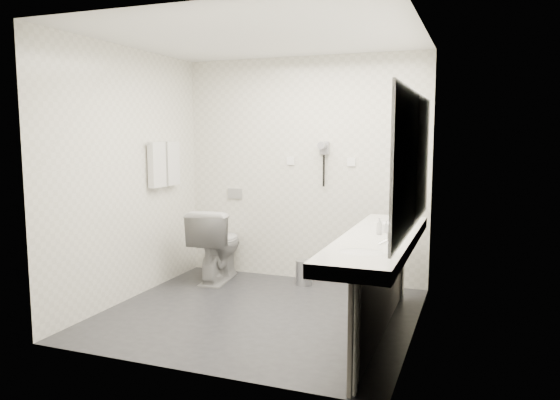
% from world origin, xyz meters
% --- Properties ---
extents(floor, '(2.80, 2.80, 0.00)m').
position_xyz_m(floor, '(0.00, 0.00, 0.00)').
color(floor, '#27272C').
rests_on(floor, ground).
extents(ceiling, '(2.80, 2.80, 0.00)m').
position_xyz_m(ceiling, '(0.00, 0.00, 2.50)').
color(ceiling, white).
rests_on(ceiling, wall_back).
extents(wall_back, '(2.80, 0.00, 2.80)m').
position_xyz_m(wall_back, '(0.00, 1.30, 1.25)').
color(wall_back, silver).
rests_on(wall_back, floor).
extents(wall_front, '(2.80, 0.00, 2.80)m').
position_xyz_m(wall_front, '(0.00, -1.30, 1.25)').
color(wall_front, silver).
rests_on(wall_front, floor).
extents(wall_left, '(0.00, 2.60, 2.60)m').
position_xyz_m(wall_left, '(-1.40, 0.00, 1.25)').
color(wall_left, silver).
rests_on(wall_left, floor).
extents(wall_right, '(0.00, 2.60, 2.60)m').
position_xyz_m(wall_right, '(1.40, 0.00, 1.25)').
color(wall_right, silver).
rests_on(wall_right, floor).
extents(vanity_counter, '(0.55, 2.20, 0.10)m').
position_xyz_m(vanity_counter, '(1.12, -0.20, 0.80)').
color(vanity_counter, white).
rests_on(vanity_counter, floor).
extents(vanity_panel, '(0.03, 2.15, 0.75)m').
position_xyz_m(vanity_panel, '(1.15, -0.20, 0.38)').
color(vanity_panel, gray).
rests_on(vanity_panel, floor).
extents(vanity_post_near, '(0.06, 0.06, 0.75)m').
position_xyz_m(vanity_post_near, '(1.18, -1.24, 0.38)').
color(vanity_post_near, silver).
rests_on(vanity_post_near, floor).
extents(vanity_post_far, '(0.06, 0.06, 0.75)m').
position_xyz_m(vanity_post_far, '(1.18, 0.84, 0.38)').
color(vanity_post_far, silver).
rests_on(vanity_post_far, floor).
extents(mirror, '(0.02, 2.20, 1.05)m').
position_xyz_m(mirror, '(1.39, -0.20, 1.45)').
color(mirror, '#B2BCC6').
rests_on(mirror, wall_right).
extents(basin_near, '(0.40, 0.31, 0.05)m').
position_xyz_m(basin_near, '(1.12, -0.85, 0.83)').
color(basin_near, white).
rests_on(basin_near, vanity_counter).
extents(basin_far, '(0.40, 0.31, 0.05)m').
position_xyz_m(basin_far, '(1.12, 0.45, 0.83)').
color(basin_far, white).
rests_on(basin_far, vanity_counter).
extents(faucet_near, '(0.04, 0.04, 0.15)m').
position_xyz_m(faucet_near, '(1.32, -0.85, 0.92)').
color(faucet_near, silver).
rests_on(faucet_near, vanity_counter).
extents(faucet_far, '(0.04, 0.04, 0.15)m').
position_xyz_m(faucet_far, '(1.32, 0.45, 0.92)').
color(faucet_far, silver).
rests_on(faucet_far, vanity_counter).
extents(soap_bottle_a, '(0.06, 0.06, 0.10)m').
position_xyz_m(soap_bottle_a, '(1.16, -0.06, 0.90)').
color(soap_bottle_a, white).
rests_on(soap_bottle_a, vanity_counter).
extents(soap_bottle_c, '(0.07, 0.07, 0.14)m').
position_xyz_m(soap_bottle_c, '(1.12, -0.16, 0.92)').
color(soap_bottle_c, white).
rests_on(soap_bottle_c, vanity_counter).
extents(glass_left, '(0.08, 0.08, 0.12)m').
position_xyz_m(glass_left, '(1.22, 0.05, 0.91)').
color(glass_left, silver).
rests_on(glass_left, vanity_counter).
extents(glass_right, '(0.07, 0.07, 0.11)m').
position_xyz_m(glass_right, '(1.22, 0.20, 0.91)').
color(glass_right, silver).
rests_on(glass_right, vanity_counter).
extents(toilet, '(0.56, 0.86, 0.82)m').
position_xyz_m(toilet, '(-0.89, 0.88, 0.41)').
color(toilet, white).
rests_on(toilet, floor).
extents(flush_plate, '(0.18, 0.02, 0.12)m').
position_xyz_m(flush_plate, '(-0.85, 1.29, 0.95)').
color(flush_plate, '#B2B5BA').
rests_on(flush_plate, wall_back).
extents(pedal_bin, '(0.24, 0.24, 0.26)m').
position_xyz_m(pedal_bin, '(0.10, 1.03, 0.13)').
color(pedal_bin, '#B2B5BA').
rests_on(pedal_bin, floor).
extents(bin_lid, '(0.19, 0.19, 0.02)m').
position_xyz_m(bin_lid, '(0.10, 1.03, 0.27)').
color(bin_lid, '#B2B5BA').
rests_on(bin_lid, pedal_bin).
extents(towel_rail, '(0.02, 0.62, 0.02)m').
position_xyz_m(towel_rail, '(-1.35, 0.55, 1.55)').
color(towel_rail, silver).
rests_on(towel_rail, wall_left).
extents(towel_near, '(0.07, 0.24, 0.48)m').
position_xyz_m(towel_near, '(-1.34, 0.41, 1.33)').
color(towel_near, silver).
rests_on(towel_near, towel_rail).
extents(towel_far, '(0.07, 0.24, 0.48)m').
position_xyz_m(towel_far, '(-1.34, 0.69, 1.33)').
color(towel_far, silver).
rests_on(towel_far, towel_rail).
extents(dryer_cradle, '(0.10, 0.04, 0.14)m').
position_xyz_m(dryer_cradle, '(0.25, 1.27, 1.50)').
color(dryer_cradle, gray).
rests_on(dryer_cradle, wall_back).
extents(dryer_barrel, '(0.08, 0.14, 0.08)m').
position_xyz_m(dryer_barrel, '(0.25, 1.20, 1.53)').
color(dryer_barrel, gray).
rests_on(dryer_barrel, dryer_cradle).
extents(dryer_cord, '(0.02, 0.02, 0.35)m').
position_xyz_m(dryer_cord, '(0.25, 1.26, 1.25)').
color(dryer_cord, black).
rests_on(dryer_cord, dryer_cradle).
extents(switch_plate_a, '(0.09, 0.02, 0.09)m').
position_xyz_m(switch_plate_a, '(-0.15, 1.29, 1.35)').
color(switch_plate_a, white).
rests_on(switch_plate_a, wall_back).
extents(switch_plate_b, '(0.09, 0.02, 0.09)m').
position_xyz_m(switch_plate_b, '(0.55, 1.29, 1.35)').
color(switch_plate_b, white).
rests_on(switch_plate_b, wall_back).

